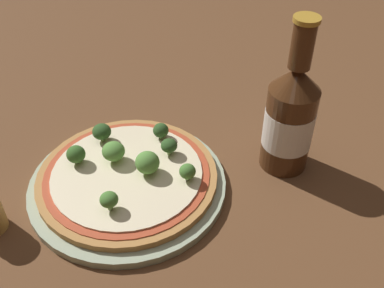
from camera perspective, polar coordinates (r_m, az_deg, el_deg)
name	(u,v)px	position (r m, az deg, el deg)	size (l,w,h in m)	color
ground_plane	(134,176)	(0.67, -7.33, -4.02)	(3.00, 3.00, 0.00)	brown
plate	(128,184)	(0.65, -8.13, -5.08)	(0.28, 0.28, 0.01)	#A3B293
pizza	(127,176)	(0.64, -8.22, -4.00)	(0.25, 0.25, 0.01)	#B77F42
broccoli_floret_0	(187,172)	(0.61, -0.58, -3.51)	(0.02, 0.02, 0.03)	#89A866
broccoli_floret_1	(147,163)	(0.62, -5.69, -2.37)	(0.03, 0.03, 0.03)	#89A866
broccoli_floret_2	(169,146)	(0.65, -2.93, -0.23)	(0.02, 0.02, 0.02)	#89A866
broccoli_floret_3	(109,200)	(0.58, -10.50, -6.99)	(0.02, 0.02, 0.03)	#89A866
broccoli_floret_4	(102,132)	(0.69, -11.39, 1.54)	(0.03, 0.03, 0.03)	#89A866
broccoli_floret_5	(76,154)	(0.65, -14.52, -1.28)	(0.03, 0.03, 0.03)	#89A866
broccoli_floret_6	(113,151)	(0.65, -9.95, -0.91)	(0.03, 0.03, 0.03)	#89A866
broccoli_floret_7	(161,130)	(0.68, -3.98, 1.72)	(0.02, 0.02, 0.02)	#89A866
beer_bottle	(290,117)	(0.64, 12.33, 3.32)	(0.07, 0.07, 0.23)	#472814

